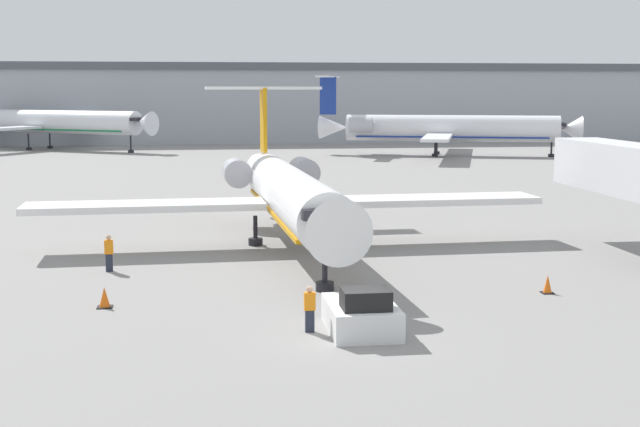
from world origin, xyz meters
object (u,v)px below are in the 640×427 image
worker_near_tug (310,308)px  airplane_parked_far_right (444,128)px  traffic_cone_right (548,285)px  pushback_tug (362,314)px  worker_by_wing (109,252)px  airplane_parked_far_left (44,122)px  airplane_main (289,192)px  traffic_cone_left (105,298)px  jet_bridge (631,171)px

worker_near_tug → airplane_parked_far_right: airplane_parked_far_right is taller
worker_near_tug → traffic_cone_right: 11.80m
pushback_tug → worker_by_wing: 15.70m
airplane_parked_far_left → airplane_parked_far_right: 57.35m
worker_near_tug → worker_by_wing: worker_by_wing is taller
worker_near_tug → traffic_cone_right: worker_near_tug is taller
airplane_main → worker_by_wing: 11.00m
worker_by_wing → pushback_tug: bearing=-50.4°
worker_near_tug → traffic_cone_left: 8.99m
worker_near_tug → worker_by_wing: 14.45m
airplane_main → airplane_parked_far_left: (-27.02, 84.84, 0.99)m
airplane_parked_far_left → airplane_parked_far_right: (53.98, -19.36, -0.42)m
traffic_cone_right → airplane_parked_far_right: (17.17, 78.36, 3.22)m
worker_by_wing → airplane_parked_far_right: bearing=63.1°
worker_near_tug → traffic_cone_left: size_ratio=2.02×
worker_near_tug → jet_bridge: jet_bridge is taller
traffic_cone_left → airplane_parked_far_right: 86.17m
airplane_main → traffic_cone_left: size_ratio=34.06×
airplane_main → worker_near_tug: (-1.01, -17.60, -2.15)m
airplane_main → airplane_parked_far_left: 89.05m
worker_near_tug → traffic_cone_left: (-7.65, 4.69, -0.48)m
worker_by_wing → jet_bridge: (26.48, 0.71, 3.52)m
airplane_parked_far_right → jet_bridge: bearing=-97.8°
traffic_cone_right → jet_bridge: 11.64m
airplane_parked_far_left → worker_near_tug: bearing=-75.8°
traffic_cone_right → jet_bridge: size_ratio=0.06×
pushback_tug → airplane_parked_far_left: 106.39m
traffic_cone_left → jet_bridge: 27.46m
traffic_cone_left → airplane_parked_far_right: size_ratio=0.02×
jet_bridge → pushback_tug: bearing=-142.1°
pushback_tug → airplane_parked_far_right: 87.31m
worker_near_tug → traffic_cone_left: worker_near_tug is taller
worker_by_wing → traffic_cone_left: (0.51, -7.23, -0.53)m
traffic_cone_left → worker_by_wing: bearing=94.0°
jet_bridge → worker_by_wing: bearing=-178.5°
pushback_tug → jet_bridge: (16.47, 12.80, 3.82)m
jet_bridge → airplane_main: bearing=164.0°
pushback_tug → jet_bridge: size_ratio=0.29×
worker_near_tug → airplane_parked_far_left: size_ratio=0.05×
traffic_cone_right → airplane_parked_far_left: bearing=110.6°
traffic_cone_left → traffic_cone_right: size_ratio=1.05×
airplane_parked_far_left → airplane_parked_far_right: airplane_parked_far_left is taller
pushback_tug → worker_near_tug: bearing=174.6°
worker_by_wing → jet_bridge: 26.73m
airplane_main → pushback_tug: (0.84, -17.77, -2.40)m
traffic_cone_right → jet_bridge: bearing=46.4°
airplane_parked_far_right → jet_bridge: (-9.65, -70.46, 0.85)m
pushback_tug → traffic_cone_right: (8.95, 4.90, -0.25)m
worker_by_wing → airplane_parked_far_right: (36.13, 71.17, 2.67)m
traffic_cone_left → airplane_parked_far_left: 99.53m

